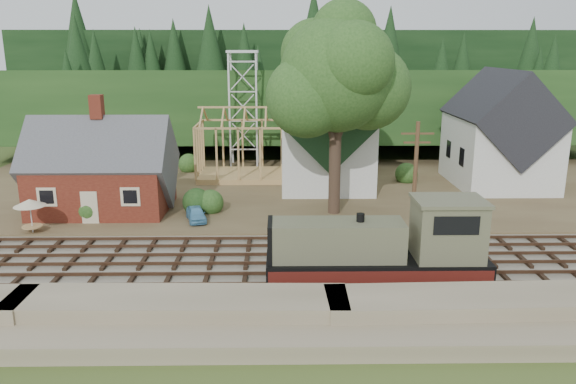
{
  "coord_description": "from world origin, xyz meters",
  "views": [
    {
      "loc": [
        -2.14,
        -31.75,
        12.83
      ],
      "look_at": [
        -1.62,
        6.0,
        3.0
      ],
      "focal_mm": 35.0,
      "sensor_mm": 36.0,
      "label": 1
    }
  ],
  "objects_px": {
    "locomotive": "(386,249)",
    "car_blue": "(196,214)",
    "car_green": "(75,208)",
    "patio_set": "(30,204)"
  },
  "relations": [
    {
      "from": "car_green",
      "to": "patio_set",
      "type": "height_order",
      "value": "patio_set"
    },
    {
      "from": "locomotive",
      "to": "patio_set",
      "type": "bearing_deg",
      "value": 159.69
    },
    {
      "from": "car_green",
      "to": "patio_set",
      "type": "xyz_separation_m",
      "value": [
        -1.62,
        -3.91,
        1.42
      ]
    },
    {
      "from": "car_green",
      "to": "patio_set",
      "type": "bearing_deg",
      "value": 169.75
    },
    {
      "from": "locomotive",
      "to": "car_blue",
      "type": "distance_m",
      "value": 16.34
    },
    {
      "from": "car_green",
      "to": "patio_set",
      "type": "relative_size",
      "value": 1.56
    },
    {
      "from": "locomotive",
      "to": "car_blue",
      "type": "bearing_deg",
      "value": 137.43
    },
    {
      "from": "locomotive",
      "to": "car_green",
      "type": "xyz_separation_m",
      "value": [
        -21.36,
        12.42,
        -1.2
      ]
    },
    {
      "from": "locomotive",
      "to": "car_green",
      "type": "bearing_deg",
      "value": 149.83
    },
    {
      "from": "car_blue",
      "to": "car_green",
      "type": "distance_m",
      "value": 9.46
    }
  ]
}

